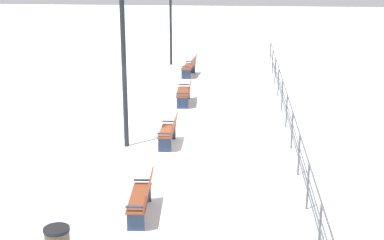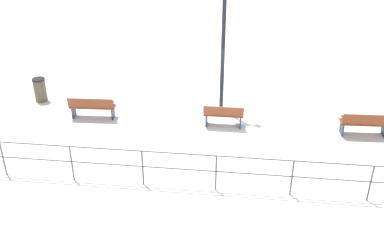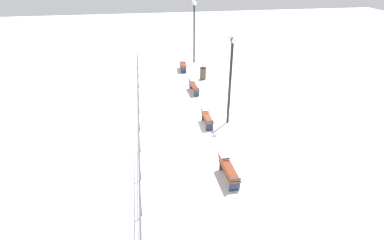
{
  "view_description": "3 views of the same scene",
  "coord_description": "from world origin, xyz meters",
  "px_view_note": "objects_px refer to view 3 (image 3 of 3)",
  "views": [
    {
      "loc": [
        -2.07,
        16.7,
        6.03
      ],
      "look_at": [
        -0.76,
        -0.36,
        0.72
      ],
      "focal_mm": 54.13,
      "sensor_mm": 36.0,
      "label": 1
    },
    {
      "loc": [
        -14.29,
        -0.57,
        7.91
      ],
      "look_at": [
        -1.88,
        0.9,
        1.17
      ],
      "focal_mm": 42.64,
      "sensor_mm": 36.0,
      "label": 2
    },
    {
      "loc": [
        -3.29,
        -14.46,
        8.38
      ],
      "look_at": [
        -1.02,
        -0.76,
        0.83
      ],
      "focal_mm": 28.0,
      "sensor_mm": 36.0,
      "label": 3
    }
  ],
  "objects_px": {
    "bench_fifth": "(182,65)",
    "trash_bin": "(203,73)",
    "bench_third": "(206,118)",
    "bench_second": "(228,171)",
    "lamppost_far": "(194,23)",
    "lamppost_middle": "(231,68)",
    "bench_fourth": "(193,86)"
  },
  "relations": [
    {
      "from": "bench_second",
      "to": "bench_fourth",
      "type": "bearing_deg",
      "value": 86.75
    },
    {
      "from": "lamppost_far",
      "to": "trash_bin",
      "type": "relative_size",
      "value": 5.57
    },
    {
      "from": "lamppost_middle",
      "to": "bench_third",
      "type": "bearing_deg",
      "value": -173.04
    },
    {
      "from": "bench_third",
      "to": "lamppost_middle",
      "type": "height_order",
      "value": "lamppost_middle"
    },
    {
      "from": "bench_fifth",
      "to": "lamppost_far",
      "type": "xyz_separation_m",
      "value": [
        1.37,
        2.02,
        3.0
      ]
    },
    {
      "from": "bench_second",
      "to": "lamppost_far",
      "type": "relative_size",
      "value": 0.31
    },
    {
      "from": "bench_second",
      "to": "bench_third",
      "type": "relative_size",
      "value": 1.17
    },
    {
      "from": "bench_third",
      "to": "bench_fifth",
      "type": "relative_size",
      "value": 0.85
    },
    {
      "from": "bench_second",
      "to": "bench_fifth",
      "type": "height_order",
      "value": "bench_fifth"
    },
    {
      "from": "bench_fifth",
      "to": "trash_bin",
      "type": "height_order",
      "value": "bench_fifth"
    },
    {
      "from": "bench_fifth",
      "to": "lamppost_middle",
      "type": "bearing_deg",
      "value": -77.3
    },
    {
      "from": "bench_fourth",
      "to": "lamppost_far",
      "type": "relative_size",
      "value": 0.32
    },
    {
      "from": "bench_fourth",
      "to": "lamppost_far",
      "type": "xyz_separation_m",
      "value": [
        1.24,
        6.82,
        3.01
      ]
    },
    {
      "from": "bench_third",
      "to": "bench_fourth",
      "type": "height_order",
      "value": "bench_fourth"
    },
    {
      "from": "bench_fourth",
      "to": "trash_bin",
      "type": "relative_size",
      "value": 1.8
    },
    {
      "from": "bench_second",
      "to": "lamppost_middle",
      "type": "relative_size",
      "value": 0.33
    },
    {
      "from": "trash_bin",
      "to": "lamppost_middle",
      "type": "bearing_deg",
      "value": -89.72
    },
    {
      "from": "bench_third",
      "to": "lamppost_middle",
      "type": "xyz_separation_m",
      "value": [
        1.3,
        0.16,
        2.8
      ]
    },
    {
      "from": "lamppost_far",
      "to": "trash_bin",
      "type": "distance_m",
      "value": 5.27
    },
    {
      "from": "bench_fifth",
      "to": "lamppost_far",
      "type": "bearing_deg",
      "value": 60.37
    },
    {
      "from": "bench_second",
      "to": "lamppost_far",
      "type": "distance_m",
      "value": 16.73
    },
    {
      "from": "bench_second",
      "to": "trash_bin",
      "type": "bearing_deg",
      "value": 81.22
    },
    {
      "from": "trash_bin",
      "to": "bench_second",
      "type": "bearing_deg",
      "value": -96.35
    },
    {
      "from": "bench_fifth",
      "to": "lamppost_middle",
      "type": "height_order",
      "value": "lamppost_middle"
    },
    {
      "from": "lamppost_far",
      "to": "bench_fifth",
      "type": "bearing_deg",
      "value": -124.08
    },
    {
      "from": "bench_fourth",
      "to": "lamppost_far",
      "type": "bearing_deg",
      "value": 76.79
    },
    {
      "from": "bench_third",
      "to": "trash_bin",
      "type": "height_order",
      "value": "trash_bin"
    },
    {
      "from": "bench_fourth",
      "to": "lamppost_middle",
      "type": "distance_m",
      "value": 5.55
    },
    {
      "from": "bench_third",
      "to": "trash_bin",
      "type": "xyz_separation_m",
      "value": [
        1.27,
        7.28,
        0.01
      ]
    },
    {
      "from": "lamppost_middle",
      "to": "trash_bin",
      "type": "height_order",
      "value": "lamppost_middle"
    },
    {
      "from": "trash_bin",
      "to": "bench_fourth",
      "type": "bearing_deg",
      "value": -115.81
    },
    {
      "from": "bench_fifth",
      "to": "trash_bin",
      "type": "distance_m",
      "value": 2.66
    }
  ]
}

